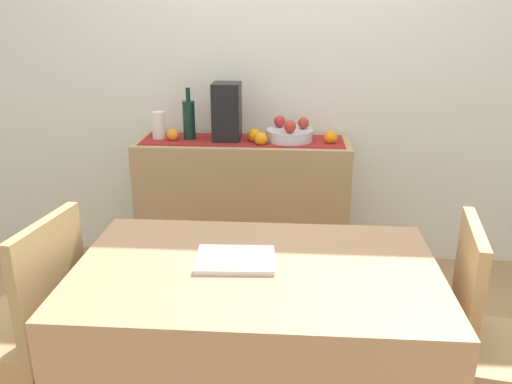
% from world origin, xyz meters
% --- Properties ---
extents(ground_plane, '(6.40, 6.40, 0.02)m').
position_xyz_m(ground_plane, '(0.00, 0.00, -0.01)').
color(ground_plane, '#A57C54').
rests_on(ground_plane, ground).
extents(room_wall_rear, '(6.40, 0.06, 2.70)m').
position_xyz_m(room_wall_rear, '(0.00, 1.18, 1.35)').
color(room_wall_rear, silver).
rests_on(room_wall_rear, ground).
extents(sideboard_console, '(1.27, 0.42, 0.85)m').
position_xyz_m(sideboard_console, '(-0.21, 0.92, 0.43)').
color(sideboard_console, tan).
rests_on(sideboard_console, ground).
extents(table_runner, '(1.19, 0.32, 0.01)m').
position_xyz_m(table_runner, '(-0.21, 0.92, 0.85)').
color(table_runner, maroon).
rests_on(table_runner, sideboard_console).
extents(fruit_bowl, '(0.27, 0.27, 0.07)m').
position_xyz_m(fruit_bowl, '(0.07, 0.92, 0.89)').
color(fruit_bowl, silver).
rests_on(fruit_bowl, table_runner).
extents(apple_front, '(0.07, 0.07, 0.07)m').
position_xyz_m(apple_front, '(0.07, 0.84, 0.96)').
color(apple_front, red).
rests_on(apple_front, fruit_bowl).
extents(apple_left, '(0.07, 0.07, 0.07)m').
position_xyz_m(apple_left, '(0.15, 0.95, 0.96)').
color(apple_left, '#A63229').
rests_on(apple_left, fruit_bowl).
extents(apple_center, '(0.07, 0.07, 0.07)m').
position_xyz_m(apple_center, '(0.01, 0.98, 0.96)').
color(apple_center, '#B8262E').
rests_on(apple_center, fruit_bowl).
extents(wine_bottle, '(0.07, 0.07, 0.31)m').
position_xyz_m(wine_bottle, '(-0.53, 0.92, 0.97)').
color(wine_bottle, '#102D24').
rests_on(wine_bottle, sideboard_console).
extents(coffee_maker, '(0.16, 0.18, 0.34)m').
position_xyz_m(coffee_maker, '(-0.30, 0.92, 1.02)').
color(coffee_maker, black).
rests_on(coffee_maker, sideboard_console).
extents(ceramic_vase, '(0.08, 0.08, 0.16)m').
position_xyz_m(ceramic_vase, '(-0.71, 0.92, 0.93)').
color(ceramic_vase, silver).
rests_on(ceramic_vase, sideboard_console).
extents(orange_loose_end, '(0.08, 0.08, 0.08)m').
position_xyz_m(orange_loose_end, '(-0.09, 0.81, 0.89)').
color(orange_loose_end, orange).
rests_on(orange_loose_end, sideboard_console).
extents(orange_loose_near_bowl, '(0.08, 0.08, 0.08)m').
position_xyz_m(orange_loose_near_bowl, '(0.31, 0.88, 0.89)').
color(orange_loose_near_bowl, orange).
rests_on(orange_loose_near_bowl, sideboard_console).
extents(orange_loose_mid, '(0.07, 0.07, 0.07)m').
position_xyz_m(orange_loose_mid, '(-0.62, 0.88, 0.89)').
color(orange_loose_mid, orange).
rests_on(orange_loose_mid, sideboard_console).
extents(orange_loose_far, '(0.08, 0.08, 0.08)m').
position_xyz_m(orange_loose_far, '(-0.13, 0.89, 0.89)').
color(orange_loose_far, orange).
rests_on(orange_loose_far, sideboard_console).
extents(dining_table, '(1.28, 0.80, 0.74)m').
position_xyz_m(dining_table, '(-0.03, -0.47, 0.37)').
color(dining_table, tan).
rests_on(dining_table, ground).
extents(open_book, '(0.29, 0.22, 0.02)m').
position_xyz_m(open_book, '(-0.10, -0.44, 0.75)').
color(open_book, white).
rests_on(open_book, dining_table).
extents(chair_near_window, '(0.46, 0.46, 0.90)m').
position_xyz_m(chair_near_window, '(-0.93, -0.47, 0.27)').
color(chair_near_window, tan).
rests_on(chair_near_window, ground).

